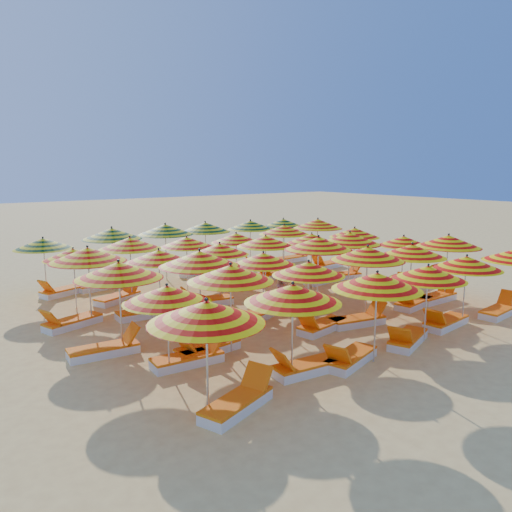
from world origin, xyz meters
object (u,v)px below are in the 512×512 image
object	(u,v)px
lounger_1	(306,367)
lounger_27	(260,263)
umbrella_4	(466,263)
umbrella_30	(43,244)
umbrella_6	(167,294)
lounger_28	(292,258)
lounger_2	(350,358)
lounger_25	(101,285)
lounger_3	(407,339)
lounger_14	(306,305)
umbrella_25	(130,243)
umbrella_1	(293,294)
lounger_16	(71,322)
umbrella_7	(231,273)
umbrella_29	(318,224)
umbrella_19	(159,256)
beachgoer_a	(308,280)
lounger_6	(189,359)
lounger_11	(437,297)
umbrella_26	(187,242)
umbrella_10	(412,251)
umbrella_15	(318,244)
lounger_19	(321,279)
umbrella_31	(112,234)
lounger_4	(445,322)
umbrella_20	(220,249)
lounger_10	(413,303)
lounger_15	(413,283)
lounger_23	(327,265)
lounger_17	(146,312)
lounger_22	(274,274)
lounger_8	(321,326)
lounger_20	(342,275)
umbrella_12	(119,270)
umbrella_3	(428,273)
umbrella_32	(165,229)
umbrella_2	(377,281)
umbrella_9	(367,254)
lounger_5	(499,311)
umbrella_27	(236,238)
umbrella_33	(205,227)
beachgoer_b	(285,285)
umbrella_14	(263,259)
umbrella_23	(355,233)
umbrella_16	(350,238)
umbrella_18	(88,255)
lounger_13	(252,317)
lounger_26	(197,271)
umbrella_22	(312,239)
lounger_24	(63,291)
umbrella_24	(73,254)
lounger_9	(358,320)
umbrella_8	(309,269)

from	to	relation	value
lounger_1	lounger_27	size ratio (longest dim) A/B	0.98
umbrella_4	umbrella_30	distance (m)	14.23
umbrella_6	lounger_28	bearing A→B (deg)	38.20
lounger_2	lounger_25	xyz separation A→B (m)	(-2.13, 10.91, 0.00)
lounger_3	lounger_14	bearing A→B (deg)	-112.18
umbrella_25	lounger_27	world-z (taller)	umbrella_25
umbrella_1	lounger_28	world-z (taller)	umbrella_1
umbrella_1	lounger_16	size ratio (longest dim) A/B	1.22
umbrella_7	umbrella_29	distance (m)	11.15
umbrella_19	beachgoer_a	xyz separation A→B (m)	(5.14, -1.27, -1.25)
lounger_6	lounger_11	size ratio (longest dim) A/B	1.02
umbrella_26	lounger_28	bearing A→B (deg)	17.92
umbrella_1	umbrella_10	bearing A→B (deg)	15.39
umbrella_15	lounger_19	xyz separation A→B (m)	(2.48, 2.37, -1.98)
umbrella_25	umbrella_31	distance (m)	2.10
umbrella_26	lounger_4	distance (m)	9.41
umbrella_20	lounger_10	world-z (taller)	umbrella_20
umbrella_29	lounger_15	world-z (taller)	umbrella_29
lounger_23	lounger_25	size ratio (longest dim) A/B	1.00
umbrella_29	lounger_17	xyz separation A→B (m)	(-9.58, -2.38, -1.95)
lounger_6	lounger_14	distance (m)	5.77
umbrella_15	lounger_22	distance (m)	4.96
lounger_11	lounger_3	bearing A→B (deg)	-155.28
lounger_8	lounger_20	distance (m)	7.07
lounger_3	lounger_27	distance (m)	11.42
umbrella_12	umbrella_20	bearing A→B (deg)	27.82
umbrella_3	lounger_25	distance (m)	12.16
umbrella_32	lounger_10	xyz separation A→B (m)	(4.76, -8.71, -1.97)
umbrella_2	umbrella_9	bearing A→B (deg)	44.88
lounger_5	beachgoer_a	distance (m)	6.27
umbrella_27	lounger_16	world-z (taller)	umbrella_27
umbrella_31	lounger_6	world-z (taller)	umbrella_31
umbrella_4	umbrella_33	bearing A→B (deg)	101.52
umbrella_30	beachgoer_b	world-z (taller)	umbrella_30
umbrella_14	lounger_8	bearing A→B (deg)	-75.01
beachgoer_b	umbrella_27	bearing A→B (deg)	57.49
beachgoer_a	umbrella_23	bearing A→B (deg)	161.82
umbrella_16	umbrella_18	distance (m)	8.99
lounger_13	beachgoer_a	world-z (taller)	beachgoer_a
lounger_26	lounger_11	bearing A→B (deg)	-86.92
lounger_11	lounger_22	bearing A→B (deg)	108.12
umbrella_22	lounger_24	xyz separation A→B (m)	(-8.53, 4.14, -1.70)
umbrella_26	lounger_2	size ratio (longest dim) A/B	1.45
umbrella_18	umbrella_19	xyz separation A→B (m)	(2.09, -0.36, -0.21)
lounger_17	umbrella_24	bearing A→B (deg)	125.11
umbrella_12	lounger_9	world-z (taller)	umbrella_12
umbrella_3	lounger_9	xyz separation A→B (m)	(-0.36, 2.01, -1.73)
umbrella_7	lounger_3	size ratio (longest dim) A/B	1.37
umbrella_27	lounger_13	distance (m)	5.42
umbrella_8	lounger_26	distance (m)	9.08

